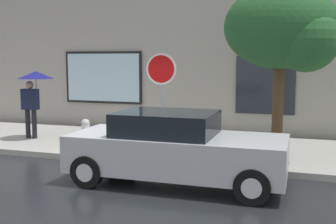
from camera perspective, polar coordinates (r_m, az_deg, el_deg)
ground_plane at (r=8.89m, az=-6.24°, el=-8.98°), size 60.00×60.00×0.00m
sidewalk at (r=11.59m, az=-0.15°, el=-4.74°), size 20.00×4.00×0.15m
building_facade at (r=13.78m, az=3.06°, el=11.37°), size 20.00×0.67×7.00m
parked_car at (r=8.28m, az=0.96°, el=-5.04°), size 4.25×1.81×1.44m
fire_hydrant at (r=11.38m, az=-11.23°, el=-2.85°), size 0.30×0.44×0.75m
pedestrian_with_umbrella at (r=12.78m, az=-17.94°, el=3.57°), size 1.03×1.03×1.99m
street_tree at (r=9.98m, az=15.84°, el=10.78°), size 2.59×2.20×4.05m
stop_sign at (r=10.07m, az=-0.91°, el=3.94°), size 0.76×0.10×2.48m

